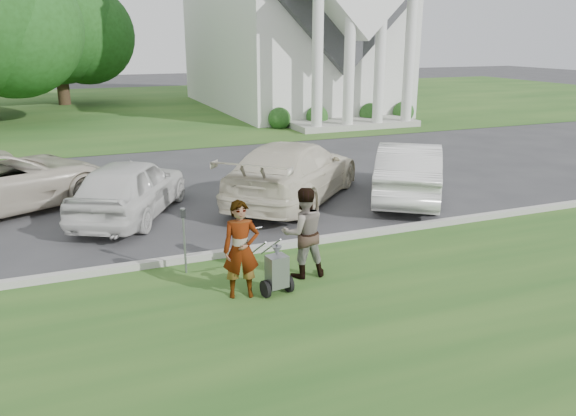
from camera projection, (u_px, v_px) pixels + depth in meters
ground at (303, 256)px, 11.30m from camera, size 120.00×120.00×0.00m
grass_strip at (380, 324)px, 8.63m from camera, size 80.00×7.00×0.01m
church_lawn at (134, 107)px, 35.28m from camera, size 80.00×30.00×0.01m
curb at (293, 244)px, 11.77m from camera, size 80.00×0.18×0.15m
church at (289, 7)px, 33.28m from camera, size 9.19×19.00×24.10m
tree_back at (56, 29)px, 35.13m from camera, size 9.61×7.60×8.89m
striping_cart at (277, 272)px, 9.52m from camera, size 0.57×1.07×0.96m
person_left at (241, 250)px, 9.32m from camera, size 0.68×0.52×1.68m
person_right at (303, 233)px, 10.13m from camera, size 0.86×0.70×1.68m
parking_meter_near at (184, 233)px, 10.25m from camera, size 0.09×0.08×1.28m
car_b at (130, 188)px, 13.60m from camera, size 3.57×4.63×1.47m
car_c at (293, 171)px, 14.94m from camera, size 5.45×5.55×1.61m
car_d at (409, 171)px, 15.19m from camera, size 3.97×4.75×1.53m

